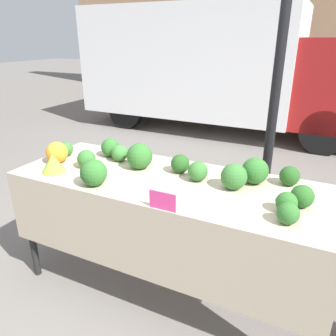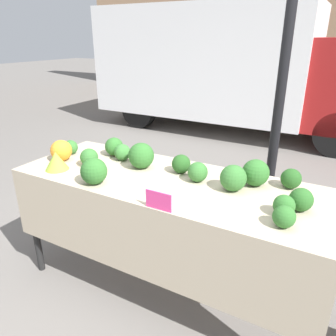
# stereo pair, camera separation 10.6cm
# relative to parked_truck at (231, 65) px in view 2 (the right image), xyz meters

# --- Properties ---
(ground_plane) EXTENTS (40.00, 40.00, 0.00)m
(ground_plane) POSITION_rel_parked_truck_xyz_m (1.16, -4.52, -1.21)
(ground_plane) COLOR slate
(tent_pole) EXTENTS (0.07, 0.07, 2.65)m
(tent_pole) POSITION_rel_parked_truck_xyz_m (1.66, -3.81, 0.11)
(tent_pole) COLOR black
(tent_pole) RESTS_ON ground_plane
(parked_truck) EXTENTS (5.31, 1.96, 2.25)m
(parked_truck) POSITION_rel_parked_truck_xyz_m (0.00, 0.00, 0.00)
(parked_truck) COLOR white
(parked_truck) RESTS_ON ground_plane
(market_table) EXTENTS (2.07, 0.76, 0.87)m
(market_table) POSITION_rel_parked_truck_xyz_m (1.16, -4.59, -0.46)
(market_table) COLOR tan
(market_table) RESTS_ON ground_plane
(orange_cauliflower) EXTENTS (0.16, 0.16, 0.16)m
(orange_cauliflower) POSITION_rel_parked_truck_xyz_m (0.30, -4.60, -0.27)
(orange_cauliflower) COLOR orange
(orange_cauliflower) RESTS_ON market_table
(romanesco_head) EXTENTS (0.16, 0.16, 0.13)m
(romanesco_head) POSITION_rel_parked_truck_xyz_m (0.40, -4.75, -0.28)
(romanesco_head) COLOR #93B238
(romanesco_head) RESTS_ON market_table
(broccoli_head_0) EXTENTS (0.11, 0.11, 0.11)m
(broccoli_head_0) POSITION_rel_parked_truck_xyz_m (0.25, -4.46, -0.29)
(broccoli_head_0) COLOR #336B2D
(broccoli_head_0) RESTS_ON market_table
(broccoli_head_1) EXTENTS (0.14, 0.14, 0.14)m
(broccoli_head_1) POSITION_rel_parked_truck_xyz_m (0.57, -4.32, -0.27)
(broccoli_head_1) COLOR #2D6628
(broccoli_head_1) RESTS_ON market_table
(broccoli_head_2) EXTENTS (0.12, 0.12, 0.12)m
(broccoli_head_2) POSITION_rel_parked_truck_xyz_m (1.87, -4.27, -0.28)
(broccoli_head_2) COLOR #23511E
(broccoli_head_2) RESTS_ON market_table
(broccoli_head_3) EXTENTS (0.13, 0.13, 0.13)m
(broccoli_head_3) POSITION_rel_parked_truck_xyz_m (1.34, -4.45, -0.28)
(broccoli_head_3) COLOR #336B2D
(broccoli_head_3) RESTS_ON market_table
(broccoli_head_4) EXTENTS (0.12, 0.12, 0.12)m
(broccoli_head_4) POSITION_rel_parked_truck_xyz_m (0.69, -4.37, -0.28)
(broccoli_head_4) COLOR #387533
(broccoli_head_4) RESTS_ON market_table
(broccoli_head_5) EXTENTS (0.11, 0.11, 0.11)m
(broccoli_head_5) POSITION_rel_parked_truck_xyz_m (1.90, -4.63, -0.29)
(broccoli_head_5) COLOR #2D6628
(broccoli_head_5) RESTS_ON market_table
(broccoli_head_6) EXTENTS (0.16, 0.16, 0.16)m
(broccoli_head_6) POSITION_rel_parked_truck_xyz_m (1.58, -4.47, -0.26)
(broccoli_head_6) COLOR #336B2D
(broccoli_head_6) RESTS_ON market_table
(broccoli_head_7) EXTENTS (0.17, 0.17, 0.17)m
(broccoli_head_7) POSITION_rel_parked_truck_xyz_m (0.79, -4.80, -0.26)
(broccoli_head_7) COLOR #2D6628
(broccoli_head_7) RESTS_ON market_table
(broccoli_head_8) EXTENTS (0.13, 0.13, 0.13)m
(broccoli_head_8) POSITION_rel_parked_truck_xyz_m (0.55, -4.58, -0.28)
(broccoli_head_8) COLOR #336B2D
(broccoli_head_8) RESTS_ON market_table
(broccoli_head_9) EXTENTS (0.11, 0.11, 0.11)m
(broccoli_head_9) POSITION_rel_parked_truck_xyz_m (1.92, -4.74, -0.29)
(broccoli_head_9) COLOR #2D6628
(broccoli_head_9) RESTS_ON market_table
(broccoli_head_10) EXTENTS (0.13, 0.13, 0.13)m
(broccoli_head_10) POSITION_rel_parked_truck_xyz_m (1.18, -4.38, -0.28)
(broccoli_head_10) COLOR #23511E
(broccoli_head_10) RESTS_ON market_table
(broccoli_head_11) EXTENTS (0.18, 0.18, 0.18)m
(broccoli_head_11) POSITION_rel_parked_truck_xyz_m (0.90, -4.43, -0.25)
(broccoli_head_11) COLOR #2D6628
(broccoli_head_11) RESTS_ON market_table
(broccoli_head_12) EXTENTS (0.17, 0.17, 0.17)m
(broccoli_head_12) POSITION_rel_parked_truck_xyz_m (1.67, -4.33, -0.26)
(broccoli_head_12) COLOR #2D6628
(broccoli_head_12) RESTS_ON market_table
(broccoli_head_13) EXTENTS (0.13, 0.13, 0.13)m
(broccoli_head_13) POSITION_rel_parked_truck_xyz_m (1.97, -4.53, -0.28)
(broccoli_head_13) COLOR #285B23
(broccoli_head_13) RESTS_ON market_table
(price_sign) EXTENTS (0.16, 0.01, 0.10)m
(price_sign) POSITION_rel_parked_truck_xyz_m (1.31, -4.89, -0.29)
(price_sign) COLOR #E53D84
(price_sign) RESTS_ON market_table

